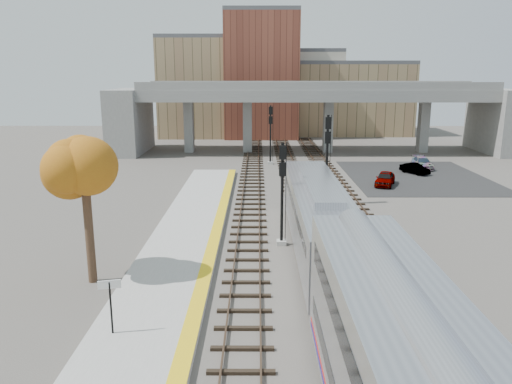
# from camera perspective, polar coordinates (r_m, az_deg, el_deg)

# --- Properties ---
(ground) EXTENTS (160.00, 160.00, 0.00)m
(ground) POSITION_cam_1_polar(r_m,az_deg,el_deg) (25.64, 6.12, -10.95)
(ground) COLOR #47423D
(ground) RESTS_ON ground
(platform) EXTENTS (4.50, 60.00, 0.35)m
(platform) POSITION_cam_1_polar(r_m,az_deg,el_deg) (25.86, -10.35, -10.46)
(platform) COLOR #9E9E99
(platform) RESTS_ON ground
(yellow_strip) EXTENTS (0.70, 60.00, 0.01)m
(yellow_strip) POSITION_cam_1_polar(r_m,az_deg,el_deg) (25.51, -6.10, -10.21)
(yellow_strip) COLOR yellow
(yellow_strip) RESTS_ON platform
(tracks) EXTENTS (10.70, 95.00, 0.25)m
(tracks) POSITION_cam_1_polar(r_m,az_deg,el_deg) (37.40, 5.62, -2.91)
(tracks) COLOR black
(tracks) RESTS_ON ground
(overpass) EXTENTS (54.00, 12.00, 9.50)m
(overpass) POSITION_cam_1_polar(r_m,az_deg,el_deg) (68.81, 6.56, 9.37)
(overpass) COLOR slate
(overpass) RESTS_ON ground
(buildings_far) EXTENTS (43.00, 21.00, 20.60)m
(buildings_far) POSITION_cam_1_polar(r_m,az_deg,el_deg) (89.92, 2.71, 11.69)
(buildings_far) COLOR #978057
(buildings_far) RESTS_ON ground
(parking_lot) EXTENTS (14.00, 18.00, 0.04)m
(parking_lot) POSITION_cam_1_polar(r_m,az_deg,el_deg) (54.87, 17.81, 1.70)
(parking_lot) COLOR black
(parking_lot) RESTS_ON ground
(locomotive) EXTENTS (3.02, 19.05, 4.10)m
(locomotive) POSITION_cam_1_polar(r_m,az_deg,el_deg) (29.87, 7.12, -2.76)
(locomotive) COLOR #A8AAB2
(locomotive) RESTS_ON ground
(signal_mast_near) EXTENTS (0.60, 0.64, 6.47)m
(signal_mast_near) POSITION_cam_1_polar(r_m,az_deg,el_deg) (30.73, 2.99, -0.63)
(signal_mast_near) COLOR #9E9E99
(signal_mast_near) RESTS_ON ground
(signal_mast_mid) EXTENTS (0.60, 0.64, 7.35)m
(signal_mast_mid) POSITION_cam_1_polar(r_m,az_deg,el_deg) (40.79, 8.10, 3.61)
(signal_mast_mid) COLOR #9E9E99
(signal_mast_mid) RESTS_ON ground
(signal_mast_far) EXTENTS (0.60, 0.64, 6.93)m
(signal_mast_far) POSITION_cam_1_polar(r_m,az_deg,el_deg) (59.03, 1.66, 6.46)
(signal_mast_far) COLOR #9E9E99
(signal_mast_far) RESTS_ON ground
(station_sign) EXTENTS (0.89, 0.26, 2.27)m
(station_sign) POSITION_cam_1_polar(r_m,az_deg,el_deg) (20.96, -16.33, -11.29)
(station_sign) COLOR black
(station_sign) RESTS_ON platform
(tree) EXTENTS (3.60, 3.60, 8.50)m
(tree) POSITION_cam_1_polar(r_m,az_deg,el_deg) (25.94, -19.11, 3.27)
(tree) COLOR #382619
(tree) RESTS_ON ground
(car_a) EXTENTS (2.93, 4.25, 1.34)m
(car_a) POSITION_cam_1_polar(r_m,az_deg,el_deg) (49.44, 14.54, 1.50)
(car_a) COLOR #99999E
(car_a) RESTS_ON parking_lot
(car_b) EXTENTS (2.74, 3.52, 1.12)m
(car_b) POSITION_cam_1_polar(r_m,az_deg,el_deg) (56.17, 17.69, 2.57)
(car_b) COLOR #99999E
(car_b) RESTS_ON parking_lot
(car_c) EXTENTS (2.02, 4.46, 1.27)m
(car_c) POSITION_cam_1_polar(r_m,az_deg,el_deg) (59.58, 18.45, 3.18)
(car_c) COLOR #99999E
(car_c) RESTS_ON parking_lot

